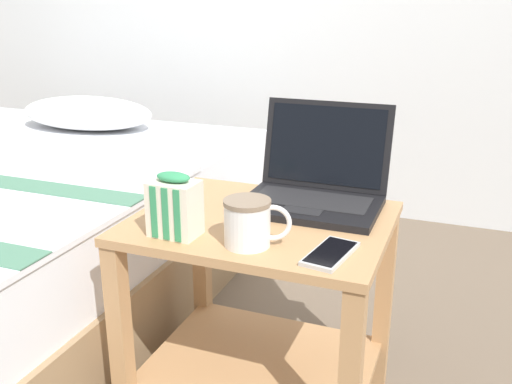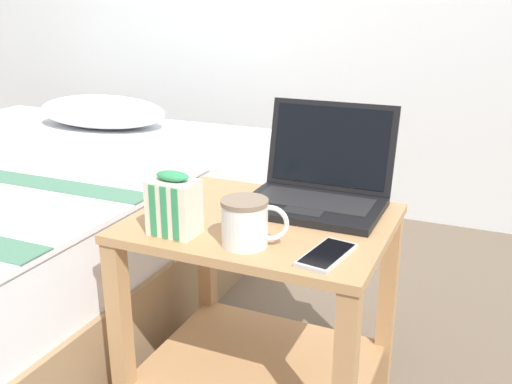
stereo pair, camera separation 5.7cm
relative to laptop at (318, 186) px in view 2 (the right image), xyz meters
name	(u,v)px [view 2 (the right image)]	position (x,y,z in m)	size (l,w,h in m)	color
bedside_table	(262,292)	(-0.09, -0.16, -0.25)	(0.61, 0.50, 0.56)	tan
laptop	(318,186)	(0.00, 0.00, 0.00)	(0.35, 0.30, 0.25)	black
mug_front_left	(246,220)	(-0.06, -0.31, 0.01)	(0.15, 0.10, 0.10)	white
snack_bag	(174,205)	(-0.24, -0.32, 0.02)	(0.11, 0.08, 0.15)	silver
cell_phone	(327,255)	(0.12, -0.30, -0.05)	(0.10, 0.17, 0.01)	#B7BABC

